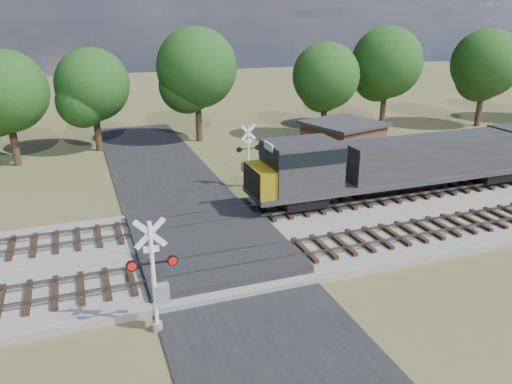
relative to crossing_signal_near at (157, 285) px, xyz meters
name	(u,v)px	position (x,y,z in m)	size (l,w,h in m)	color
ground	(211,253)	(3.42, 5.40, -1.85)	(160.00, 160.00, 0.00)	#4D4F2A
ballast_bed	(383,218)	(13.42, 5.90, -1.70)	(140.00, 10.00, 0.30)	gray
road	(211,252)	(3.42, 5.40, -1.81)	(7.00, 60.00, 0.08)	black
crossing_panel	(209,242)	(3.42, 5.90, -1.53)	(7.00, 9.00, 0.62)	#262628
track_near	(287,252)	(6.54, 3.40, -1.43)	(140.00, 2.60, 0.33)	black
track_far	(251,214)	(6.54, 8.40, -1.43)	(140.00, 2.60, 0.33)	black
crossing_signal_near	(157,285)	(0.00, 0.00, 0.00)	(1.79, 0.39, 4.44)	silver
crossing_signal_far	(247,161)	(8.26, 13.99, -0.09)	(1.70, 0.39, 4.21)	silver
equipment_shed	(342,144)	(16.51, 16.05, -0.13)	(6.14, 6.14, 3.39)	#4A291F
treeline	(208,73)	(8.87, 25.72, 4.38)	(81.52, 11.05, 11.08)	black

